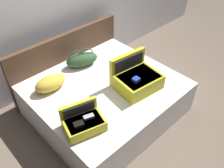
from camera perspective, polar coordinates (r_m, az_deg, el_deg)
name	(u,v)px	position (r m, az deg, el deg)	size (l,w,h in m)	color
ground_plane	(124,125)	(3.68, 2.87, -9.69)	(12.00, 12.00, 0.00)	#6B5B4C
back_wall	(50,9)	(3.99, -14.43, 16.68)	(8.00, 0.10, 2.60)	silver
bed	(106,99)	(3.68, -1.46, -3.48)	(2.02, 1.81, 0.55)	silver
headboard	(68,61)	(4.14, -10.39, 5.43)	(2.06, 0.08, 1.00)	#4C3323
hard_case_large	(137,79)	(3.40, 5.81, 1.18)	(0.65, 0.57, 0.44)	gold
hard_case_medium	(83,122)	(2.89, -6.76, -8.95)	(0.54, 0.45, 0.29)	gold
duffel_bag	(82,59)	(3.85, -7.13, 5.78)	(0.56, 0.40, 0.29)	#2D4C2D
pillow_near_headboard	(51,83)	(3.47, -14.28, 0.22)	(0.46, 0.25, 0.21)	gold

